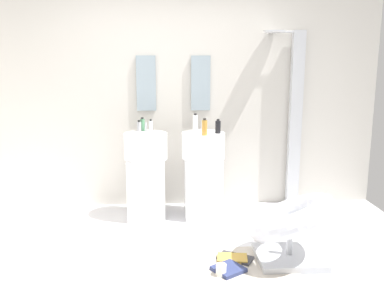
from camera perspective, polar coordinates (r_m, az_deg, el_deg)
name	(u,v)px	position (r m, az deg, el deg)	size (l,w,h in m)	color
ground_plane	(178,270)	(3.64, -1.92, -16.93)	(4.80, 3.60, 0.04)	silver
rear_partition	(174,97)	(4.88, -2.56, 6.53)	(4.80, 0.10, 2.60)	beige
pedestal_sink_left	(146,173)	(4.56, -6.30, -3.98)	(0.47, 0.47, 1.05)	white
pedestal_sink_right	(203,172)	(4.58, 1.54, -3.88)	(0.47, 0.47, 1.05)	white
vanity_mirror_left	(146,83)	(4.80, -6.32, 8.29)	(0.22, 0.03, 0.62)	#8C9EA8
vanity_mirror_right	(201,83)	(4.81, 1.19, 8.36)	(0.22, 0.03, 0.62)	#8C9EA8
shower_column	(294,116)	(5.00, 13.86, 3.80)	(0.49, 0.24, 2.05)	#B7BABF
lounge_chair	(290,222)	(3.70, 13.38, -10.46)	(1.07, 1.07, 0.65)	#B7BABF
area_rug	(230,267)	(3.65, 5.24, -16.47)	(1.11, 0.73, 0.01)	beige
magazine_charcoal	(235,258)	(3.76, 6.00, -15.32)	(0.29, 0.16, 0.02)	#38383D
magazine_ochre	(232,258)	(3.74, 5.56, -15.40)	(0.26, 0.17, 0.03)	gold
magazine_navy	(228,269)	(3.57, 5.04, -16.76)	(0.23, 0.22, 0.03)	navy
coffee_mug	(221,270)	(3.49, 4.03, -16.87)	(0.08, 0.08, 0.09)	white
soap_bottle_grey	(139,126)	(4.59, -7.30, 2.41)	(0.05, 0.05, 0.13)	#99999E
soap_bottle_amber	(205,127)	(4.31, 1.73, 2.29)	(0.06, 0.06, 0.18)	#C68C38
soap_bottle_green	(142,125)	(4.63, -6.83, 2.66)	(0.05, 0.05, 0.15)	#59996B
soap_bottle_white	(195,123)	(4.57, 0.45, 2.92)	(0.05, 0.05, 0.20)	white
soap_bottle_clear	(151,126)	(4.57, -5.69, 2.49)	(0.04, 0.04, 0.14)	silver
soap_bottle_black	(218,127)	(4.45, 3.59, 2.38)	(0.06, 0.06, 0.15)	black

